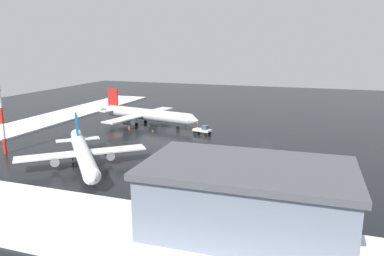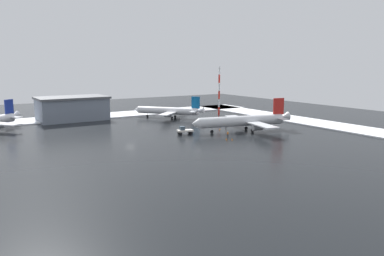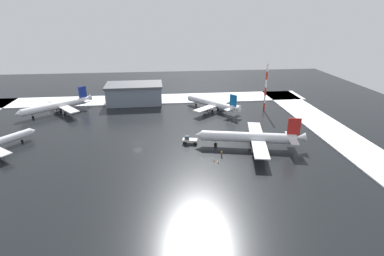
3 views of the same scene
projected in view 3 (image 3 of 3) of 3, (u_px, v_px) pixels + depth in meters
ground_plane at (137, 143)px, 95.26m from camera, size 240.00×240.00×0.00m
snow_bank_far at (144, 99)px, 141.49m from camera, size 152.00×16.00×0.37m
snow_bank_left at (337, 134)px, 101.61m from camera, size 14.00×116.00×0.37m
airplane_distant_tail at (251, 137)px, 91.12m from camera, size 33.31×27.88×9.96m
airplane_parked_starboard at (57, 106)px, 122.38m from camera, size 25.80×23.12×9.15m
airplane_parked_portside at (212, 104)px, 125.97m from camera, size 22.03×23.71×8.61m
pushback_tug at (189, 139)px, 94.71m from camera, size 4.99×3.24×2.50m
ground_crew_beside_wing at (222, 153)px, 86.34m from camera, size 0.36×0.36×1.71m
ground_crew_near_tug at (243, 133)px, 100.84m from camera, size 0.36×0.36×1.71m
antenna_mast at (266, 88)px, 122.78m from camera, size 0.70×0.70×19.78m
cargo_hangar at (135, 93)px, 135.18m from camera, size 25.34×15.58×8.80m
traffic_cone_near_nose at (218, 162)px, 82.59m from camera, size 0.36×0.36×0.55m
traffic_cone_mid_line at (231, 139)px, 97.27m from camera, size 0.36×0.36×0.55m
traffic_cone_wingtip_side at (214, 160)px, 83.62m from camera, size 0.36×0.36×0.55m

